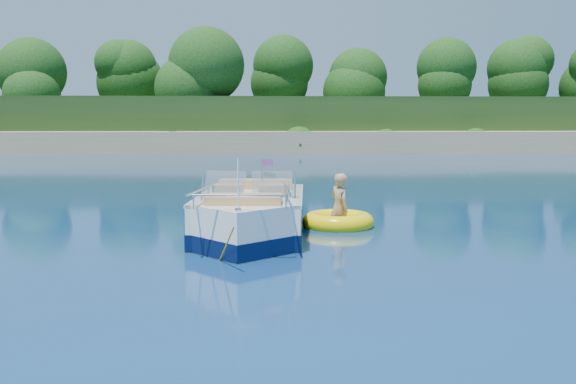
# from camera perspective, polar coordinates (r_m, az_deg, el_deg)

# --- Properties ---
(ground) EXTENTS (160.00, 160.00, 0.00)m
(ground) POSITION_cam_1_polar(r_m,az_deg,el_deg) (9.59, 7.98, -7.07)
(ground) COLOR #0B244D
(ground) RESTS_ON ground
(shoreline) EXTENTS (170.00, 59.00, 6.00)m
(shoreline) POSITION_cam_1_polar(r_m,az_deg,el_deg) (72.96, -1.50, 5.35)
(shoreline) COLOR #9A8159
(shoreline) RESTS_ON ground
(treeline) EXTENTS (150.00, 7.12, 8.19)m
(treeline) POSITION_cam_1_polar(r_m,az_deg,el_deg) (50.32, -0.83, 10.12)
(treeline) COLOR #321D10
(treeline) RESTS_ON ground
(motorboat) EXTENTS (2.27, 5.55, 1.85)m
(motorboat) POSITION_cam_1_polar(r_m,az_deg,el_deg) (12.24, -3.36, -2.40)
(motorboat) COLOR white
(motorboat) RESTS_ON ground
(tow_tube) EXTENTS (1.82, 1.82, 0.40)m
(tow_tube) POSITION_cam_1_polar(r_m,az_deg,el_deg) (13.55, 4.48, -2.65)
(tow_tube) COLOR yellow
(tow_tube) RESTS_ON ground
(boy) EXTENTS (0.68, 0.89, 1.60)m
(boy) POSITION_cam_1_polar(r_m,az_deg,el_deg) (13.56, 4.50, -3.09)
(boy) COLOR tan
(boy) RESTS_ON ground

